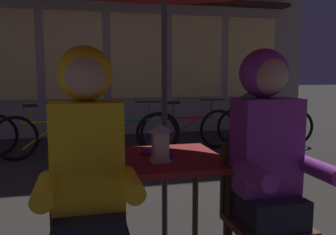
% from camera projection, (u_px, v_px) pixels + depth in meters
% --- Properties ---
extents(cafe_table, '(0.72, 0.72, 0.74)m').
position_uv_depth(cafe_table, '(165.00, 172.00, 2.25)').
color(cafe_table, maroon).
rests_on(cafe_table, ground_plane).
extents(lantern, '(0.11, 0.11, 0.23)m').
position_uv_depth(lantern, '(160.00, 142.00, 2.10)').
color(lantern, white).
rests_on(lantern, cafe_table).
extents(chair_left, '(0.40, 0.40, 0.87)m').
position_uv_depth(chair_left, '(89.00, 227.00, 1.80)').
color(chair_left, '#513823').
rests_on(chair_left, ground_plane).
extents(chair_right, '(0.40, 0.40, 0.87)m').
position_uv_depth(chair_right, '(261.00, 210.00, 2.02)').
color(chair_right, '#513823').
rests_on(chair_right, ground_plane).
extents(person_left_hooded, '(0.45, 0.56, 1.40)m').
position_uv_depth(person_left_hooded, '(88.00, 161.00, 1.70)').
color(person_left_hooded, black).
rests_on(person_left_hooded, ground_plane).
extents(person_right_hooded, '(0.45, 0.56, 1.40)m').
position_uv_depth(person_right_hooded, '(268.00, 151.00, 1.92)').
color(person_right_hooded, black).
rests_on(person_right_hooded, ground_plane).
extents(bicycle_second, '(1.67, 0.27, 0.84)m').
position_uv_depth(bicycle_second, '(52.00, 135.00, 5.25)').
color(bicycle_second, black).
rests_on(bicycle_second, ground_plane).
extents(bicycle_third, '(1.65, 0.44, 0.84)m').
position_uv_depth(bicycle_third, '(124.00, 132.00, 5.48)').
color(bicycle_third, black).
rests_on(bicycle_third, ground_plane).
extents(bicycle_fourth, '(1.68, 0.22, 0.84)m').
position_uv_depth(bicycle_fourth, '(190.00, 130.00, 5.76)').
color(bicycle_fourth, black).
rests_on(bicycle_fourth, ground_plane).
extents(bicycle_fifth, '(1.65, 0.40, 0.84)m').
position_uv_depth(bicycle_fifth, '(265.00, 126.00, 6.10)').
color(bicycle_fifth, black).
rests_on(bicycle_fifth, ground_plane).
extents(book, '(0.24, 0.21, 0.02)m').
position_uv_depth(book, '(157.00, 152.00, 2.30)').
color(book, '#661E7A').
rests_on(book, cafe_table).
extents(potted_plant, '(0.60, 0.60, 0.92)m').
position_uv_depth(potted_plant, '(252.00, 112.00, 6.54)').
color(potted_plant, brown).
rests_on(potted_plant, ground_plane).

